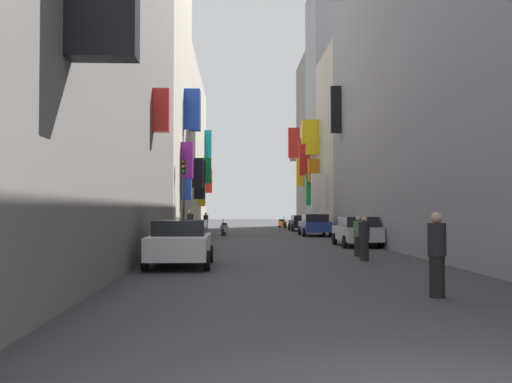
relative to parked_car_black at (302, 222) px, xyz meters
name	(u,v)px	position (x,y,z in m)	size (l,w,h in m)	color
ground_plane	(267,240)	(-3.76, -14.29, -0.71)	(140.00, 140.00, 0.00)	#38383D
building_left_mid_a	(135,79)	(-11.75, -13.23, 9.11)	(6.97, 12.79, 19.65)	#BCB29E
building_left_mid_b	(167,152)	(-11.75, 4.43, 6.29)	(7.29, 22.55, 14.00)	#BCB29E
building_right_near	(483,73)	(4.24, -26.41, 6.55)	(7.23, 35.77, 14.53)	gray
building_right_mid_a	(362,143)	(4.21, -4.26, 6.22)	(7.36, 8.48, 13.88)	#B2A899
building_right_mid_b	(343,109)	(4.23, 3.64, 10.21)	(7.38, 7.38, 21.86)	gray
building_right_mid_c	(329,144)	(4.23, 11.53, 7.92)	(7.16, 8.37, 17.27)	slate
parked_car_black	(302,222)	(0.00, 0.00, 0.00)	(1.98, 4.31, 1.32)	black
parked_car_silver	(357,231)	(0.33, -20.66, 0.06)	(1.89, 4.33, 1.46)	#B7B7BC
parked_car_blue	(315,224)	(-0.19, -9.31, 0.07)	(1.92, 4.34, 1.49)	navy
parked_car_white	(180,242)	(-7.43, -30.43, 0.07)	(2.01, 4.13, 1.47)	white
scooter_green	(200,240)	(-7.24, -22.83, -0.25)	(0.66, 1.80, 1.13)	#287F3D
scooter_orange	(282,223)	(-1.09, 6.51, -0.25)	(0.73, 1.73, 1.13)	orange
scooter_silver	(224,229)	(-6.39, -8.05, -0.25)	(0.55, 1.93, 1.13)	#ADADB2
pedestrian_crossing	(206,222)	(-7.91, -2.63, 0.06)	(0.51, 0.51, 1.55)	#323232
pedestrian_near_left	(358,236)	(-0.86, -26.55, 0.07)	(0.49, 0.49, 1.57)	black
pedestrian_near_right	(364,239)	(-1.09, -28.67, 0.07)	(0.46, 0.46, 1.58)	black
pedestrian_mid_street	(190,226)	(-8.15, -16.38, 0.19)	(0.49, 0.49, 1.78)	black
pedestrian_far_away	(437,255)	(-1.50, -37.30, 0.18)	(0.38, 0.38, 1.77)	black
traffic_light_near_corner	(184,187)	(-8.33, -18.52, 2.29)	(0.26, 0.34, 4.42)	#2D2D2D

